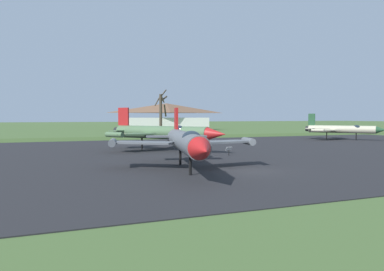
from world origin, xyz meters
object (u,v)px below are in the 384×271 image
jet_fighter_front_right (186,142)px  info_placard_front_left (229,150)px  jet_fighter_front_left (163,132)px  visitor_building (166,117)px  jet_fighter_rear_left (341,129)px

jet_fighter_front_right → info_placard_front_left: bearing=46.0°
jet_fighter_front_left → info_placard_front_left: size_ratio=15.44×
jet_fighter_front_left → visitor_building: (24.66, 67.92, 1.86)m
visitor_building → jet_fighter_front_right: bearing=-108.7°
info_placard_front_left → jet_fighter_rear_left: bearing=28.7°
jet_fighter_front_left → jet_fighter_rear_left: jet_fighter_front_left is taller
jet_fighter_rear_left → visitor_building: (-10.08, 59.14, 2.16)m
jet_fighter_rear_left → jet_fighter_front_left: bearing=-165.8°
info_placard_front_left → jet_fighter_front_right: bearing=-134.0°
info_placard_front_left → jet_fighter_rear_left: size_ratio=0.08×
jet_fighter_rear_left → visitor_building: bearing=99.7°
info_placard_front_left → jet_fighter_rear_left: (30.66, 16.80, 1.23)m
info_placard_front_left → jet_fighter_front_right: size_ratio=0.06×
jet_fighter_front_left → info_placard_front_left: 9.12m
jet_fighter_front_left → jet_fighter_rear_left: (34.74, 8.78, -0.31)m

